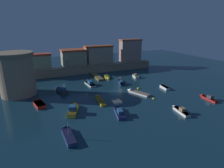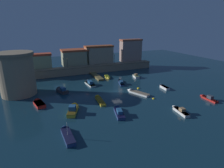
{
  "view_description": "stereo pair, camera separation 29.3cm",
  "coord_description": "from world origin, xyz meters",
  "px_view_note": "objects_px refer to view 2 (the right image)",
  "views": [
    {
      "loc": [
        -19.86,
        -42.84,
        18.05
      ],
      "look_at": [
        0.0,
        3.63,
        1.52
      ],
      "focal_mm": 29.52,
      "sensor_mm": 36.0,
      "label": 1
    },
    {
      "loc": [
        -19.59,
        -42.96,
        18.05
      ],
      "look_at": [
        0.0,
        3.63,
        1.52
      ],
      "focal_mm": 29.52,
      "sensor_mm": 36.0,
      "label": 2
    }
  ],
  "objects_px": {
    "quay_lamp_0": "(67,61)",
    "moored_boat_0": "(61,90)",
    "moored_boat_2": "(118,111)",
    "moored_boat_8": "(99,99)",
    "moored_boat_5": "(207,98)",
    "moored_boat_7": "(89,83)",
    "quay_lamp_1": "(115,57)",
    "moored_boat_1": "(164,87)",
    "mooring_buoy_0": "(138,89)",
    "moored_boat_13": "(121,82)",
    "fortress_tower": "(17,74)",
    "moored_boat_12": "(136,92)",
    "mooring_buoy_1": "(153,99)",
    "moored_boat_4": "(108,77)",
    "moored_boat_11": "(38,103)",
    "moored_boat_10": "(136,76)",
    "moored_boat_9": "(67,134)",
    "moored_boat_3": "(73,109)",
    "moored_boat_6": "(179,110)"
  },
  "relations": [
    {
      "from": "quay_lamp_0",
      "to": "moored_boat_0",
      "type": "relative_size",
      "value": 0.65
    },
    {
      "from": "moored_boat_2",
      "to": "moored_boat_8",
      "type": "bearing_deg",
      "value": 24.56
    },
    {
      "from": "quay_lamp_0",
      "to": "moored_boat_0",
      "type": "distance_m",
      "value": 18.68
    },
    {
      "from": "moored_boat_5",
      "to": "moored_boat_7",
      "type": "distance_m",
      "value": 33.73
    },
    {
      "from": "quay_lamp_1",
      "to": "moored_boat_1",
      "type": "distance_m",
      "value": 26.83
    },
    {
      "from": "moored_boat_8",
      "to": "mooring_buoy_0",
      "type": "height_order",
      "value": "moored_boat_8"
    },
    {
      "from": "moored_boat_0",
      "to": "moored_boat_13",
      "type": "height_order",
      "value": "moored_boat_13"
    },
    {
      "from": "fortress_tower",
      "to": "moored_boat_12",
      "type": "distance_m",
      "value": 31.77
    },
    {
      "from": "moored_boat_2",
      "to": "mooring_buoy_1",
      "type": "distance_m",
      "value": 12.0
    },
    {
      "from": "fortress_tower",
      "to": "moored_boat_2",
      "type": "xyz_separation_m",
      "value": [
        19.89,
        -20.22,
        -5.29
      ]
    },
    {
      "from": "moored_boat_4",
      "to": "mooring_buoy_1",
      "type": "bearing_deg",
      "value": 20.3
    },
    {
      "from": "moored_boat_4",
      "to": "moored_boat_11",
      "type": "height_order",
      "value": "moored_boat_11"
    },
    {
      "from": "moored_boat_1",
      "to": "moored_boat_8",
      "type": "bearing_deg",
      "value": 98.36
    },
    {
      "from": "moored_boat_8",
      "to": "moored_boat_10",
      "type": "height_order",
      "value": "moored_boat_10"
    },
    {
      "from": "moored_boat_7",
      "to": "moored_boat_2",
      "type": "bearing_deg",
      "value": 175.92
    },
    {
      "from": "moored_boat_12",
      "to": "moored_boat_13",
      "type": "distance_m",
      "value": 9.69
    },
    {
      "from": "moored_boat_9",
      "to": "moored_boat_11",
      "type": "distance_m",
      "value": 15.84
    },
    {
      "from": "quay_lamp_1",
      "to": "mooring_buoy_1",
      "type": "distance_m",
      "value": 32.22
    },
    {
      "from": "moored_boat_5",
      "to": "moored_boat_13",
      "type": "relative_size",
      "value": 0.8
    },
    {
      "from": "moored_boat_1",
      "to": "moored_boat_11",
      "type": "xyz_separation_m",
      "value": [
        -34.43,
        1.92,
        -0.0
      ]
    },
    {
      "from": "moored_boat_2",
      "to": "mooring_buoy_0",
      "type": "distance_m",
      "value": 16.7
    },
    {
      "from": "moored_boat_9",
      "to": "moored_boat_12",
      "type": "bearing_deg",
      "value": -60.7
    },
    {
      "from": "moored_boat_2",
      "to": "moored_boat_13",
      "type": "distance_m",
      "value": 20.83
    },
    {
      "from": "fortress_tower",
      "to": "moored_boat_3",
      "type": "xyz_separation_m",
      "value": [
        11.29,
        -15.59,
        -5.14
      ]
    },
    {
      "from": "moored_boat_4",
      "to": "moored_boat_13",
      "type": "height_order",
      "value": "moored_boat_13"
    },
    {
      "from": "moored_boat_8",
      "to": "mooring_buoy_1",
      "type": "height_order",
      "value": "moored_boat_8"
    },
    {
      "from": "moored_boat_12",
      "to": "moored_boat_11",
      "type": "bearing_deg",
      "value": 60.6
    },
    {
      "from": "moored_boat_4",
      "to": "mooring_buoy_0",
      "type": "distance_m",
      "value": 14.36
    },
    {
      "from": "quay_lamp_0",
      "to": "quay_lamp_1",
      "type": "distance_m",
      "value": 18.74
    },
    {
      "from": "moored_boat_3",
      "to": "moored_boat_9",
      "type": "relative_size",
      "value": 1.02
    },
    {
      "from": "moored_boat_3",
      "to": "moored_boat_4",
      "type": "bearing_deg",
      "value": -16.52
    },
    {
      "from": "fortress_tower",
      "to": "moored_boat_8",
      "type": "distance_m",
      "value": 22.65
    },
    {
      "from": "moored_boat_5",
      "to": "moored_boat_13",
      "type": "height_order",
      "value": "moored_boat_13"
    },
    {
      "from": "moored_boat_1",
      "to": "mooring_buoy_0",
      "type": "height_order",
      "value": "moored_boat_1"
    },
    {
      "from": "quay_lamp_1",
      "to": "moored_boat_2",
      "type": "xyz_separation_m",
      "value": [
        -14.44,
        -35.23,
        -4.9
      ]
    },
    {
      "from": "moored_boat_4",
      "to": "moored_boat_12",
      "type": "relative_size",
      "value": 0.72
    },
    {
      "from": "moored_boat_8",
      "to": "quay_lamp_0",
      "type": "bearing_deg",
      "value": 9.58
    },
    {
      "from": "moored_boat_1",
      "to": "mooring_buoy_0",
      "type": "xyz_separation_m",
      "value": [
        -7.05,
        2.54,
        -0.41
      ]
    },
    {
      "from": "quay_lamp_0",
      "to": "moored_boat_9",
      "type": "distance_m",
      "value": 40.36
    },
    {
      "from": "moored_boat_0",
      "to": "moored_boat_5",
      "type": "height_order",
      "value": "moored_boat_0"
    },
    {
      "from": "mooring_buoy_1",
      "to": "moored_boat_0",
      "type": "bearing_deg",
      "value": 145.58
    },
    {
      "from": "moored_boat_2",
      "to": "moored_boat_6",
      "type": "xyz_separation_m",
      "value": [
        12.24,
        -4.68,
        0.0
      ]
    },
    {
      "from": "moored_boat_9",
      "to": "mooring_buoy_1",
      "type": "relative_size",
      "value": 10.45
    },
    {
      "from": "moored_boat_9",
      "to": "moored_boat_8",
      "type": "bearing_deg",
      "value": -42.04
    },
    {
      "from": "moored_boat_4",
      "to": "moored_boat_0",
      "type": "bearing_deg",
      "value": -55.45
    },
    {
      "from": "fortress_tower",
      "to": "moored_boat_13",
      "type": "distance_m",
      "value": 29.78
    },
    {
      "from": "quay_lamp_0",
      "to": "moored_boat_4",
      "type": "relative_size",
      "value": 0.68
    },
    {
      "from": "moored_boat_1",
      "to": "moored_boat_7",
      "type": "bearing_deg",
      "value": 61.88
    },
    {
      "from": "quay_lamp_1",
      "to": "moored_boat_2",
      "type": "distance_m",
      "value": 38.39
    },
    {
      "from": "moored_boat_8",
      "to": "moored_boat_11",
      "type": "distance_m",
      "value": 14.31
    }
  ]
}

